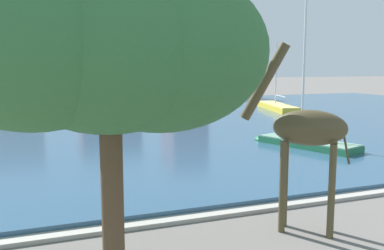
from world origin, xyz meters
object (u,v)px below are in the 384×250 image
sailboat_green (299,143)px  sailboat_navy (167,105)px  giraffe_statue (303,131)px  sailboat_yellow (274,107)px  shade_tree (112,51)px

sailboat_green → sailboat_navy: size_ratio=0.97×
giraffe_statue → sailboat_navy: size_ratio=0.58×
sailboat_yellow → sailboat_green: bearing=-118.2°
giraffe_statue → sailboat_green: sailboat_green is taller
shade_tree → sailboat_green: bearing=41.2°
giraffe_statue → sailboat_green: bearing=55.0°
sailboat_navy → shade_tree: bearing=-109.4°
giraffe_statue → sailboat_navy: sailboat_navy is taller
sailboat_yellow → giraffe_statue: bearing=-120.7°
giraffe_statue → sailboat_yellow: (16.20, 27.30, -2.34)m
sailboat_navy → sailboat_yellow: bearing=-37.3°
sailboat_yellow → sailboat_green: sailboat_green is taller
sailboat_green → sailboat_yellow: bearing=61.8°
giraffe_statue → sailboat_navy: bearing=78.2°
shade_tree → sailboat_navy: bearing=70.6°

